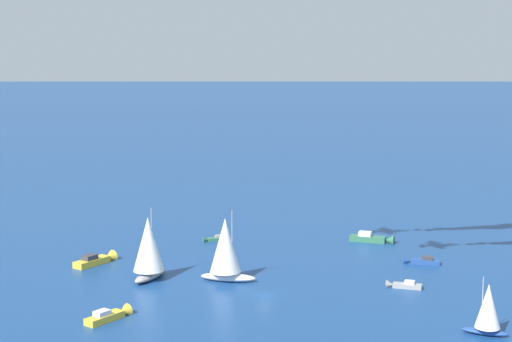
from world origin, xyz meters
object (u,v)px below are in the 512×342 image
sailboat_far_stbd (149,248)px  sailboat_outer_ring_a (488,309)px  motorboat_offshore (214,239)px  motorboat_trailing (97,260)px  motorboat_outer_ring_c (402,285)px  motorboat_far_port (374,239)px  motorboat_inshore (110,315)px  motorboat_mid_cluster (420,261)px  sailboat_ahead (226,249)px

sailboat_far_stbd → sailboat_outer_ring_a: (-51.93, -35.21, -2.03)m
motorboat_offshore → motorboat_trailing: motorboat_trailing is taller
motorboat_outer_ring_c → sailboat_outer_ring_a: bearing=171.8°
motorboat_offshore → motorboat_far_port: bearing=-118.9°
motorboat_offshore → sailboat_outer_ring_a: size_ratio=0.63×
motorboat_far_port → sailboat_outer_ring_a: bearing=161.1°
sailboat_far_stbd → motorboat_inshore: size_ratio=1.56×
motorboat_inshore → motorboat_mid_cluster: motorboat_inshore is taller
motorboat_offshore → motorboat_trailing: size_ratio=0.57×
sailboat_ahead → motorboat_mid_cluster: (-6.68, -40.01, -5.58)m
motorboat_offshore → motorboat_mid_cluster: size_ratio=0.87×
motorboat_trailing → motorboat_outer_ring_c: bearing=-133.2°
motorboat_inshore → sailboat_far_stbd: bearing=-35.4°
sailboat_far_stbd → motorboat_outer_ring_c: sailboat_far_stbd is taller
motorboat_far_port → motorboat_outer_ring_c: bearing=153.2°
motorboat_inshore → motorboat_trailing: bearing=-13.1°
motorboat_offshore → motorboat_trailing: 29.94m
sailboat_ahead → motorboat_mid_cluster: bearing=-99.5°
motorboat_inshore → motorboat_trailing: 35.38m
motorboat_far_port → motorboat_trailing: (10.02, 60.30, 0.01)m
motorboat_mid_cluster → motorboat_outer_ring_c: size_ratio=1.15×
motorboat_inshore → motorboat_outer_ring_c: bearing=-97.8°
motorboat_inshore → sailboat_outer_ring_a: (-33.06, -48.62, 3.44)m
sailboat_outer_ring_a → motorboat_offshore: bearing=8.8°
motorboat_inshore → motorboat_offshore: motorboat_inshore is taller
motorboat_inshore → motorboat_mid_cluster: 66.00m
motorboat_inshore → motorboat_mid_cluster: (4.81, -65.82, -0.11)m
motorboat_inshore → motorboat_far_port: bearing=-70.3°
sailboat_far_stbd → sailboat_ahead: (-7.37, -12.40, -0.01)m
sailboat_far_stbd → motorboat_mid_cluster: 54.55m
sailboat_ahead → sailboat_outer_ring_a: sailboat_ahead is taller
sailboat_far_stbd → motorboat_mid_cluster: (-14.05, -52.41, -5.59)m
motorboat_mid_cluster → sailboat_outer_ring_a: 41.75m
motorboat_inshore → motorboat_offshore: 55.78m
sailboat_ahead → motorboat_mid_cluster: sailboat_ahead is taller
sailboat_outer_ring_a → motorboat_trailing: bearing=31.0°
motorboat_outer_ring_c → sailboat_ahead: bearing=55.0°
motorboat_inshore → sailboat_ahead: bearing=-66.0°
sailboat_ahead → motorboat_mid_cluster: 40.95m
motorboat_far_port → sailboat_ahead: bearing=106.9°
motorboat_inshore → motorboat_mid_cluster: size_ratio=1.31×
motorboat_far_port → sailboat_outer_ring_a: sailboat_outer_ring_a is taller
motorboat_outer_ring_c → motorboat_far_port: bearing=-26.8°
motorboat_far_port → sailboat_ahead: size_ratio=0.65×
sailboat_far_stbd → motorboat_trailing: bearing=19.1°
motorboat_trailing → sailboat_outer_ring_a: bearing=-149.0°
motorboat_offshore → motorboat_outer_ring_c: bearing=-162.6°
motorboat_inshore → motorboat_outer_ring_c: size_ratio=1.51×
sailboat_far_stbd → motorboat_trailing: sailboat_far_stbd is taller
motorboat_inshore → sailboat_outer_ring_a: sailboat_outer_ring_a is taller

